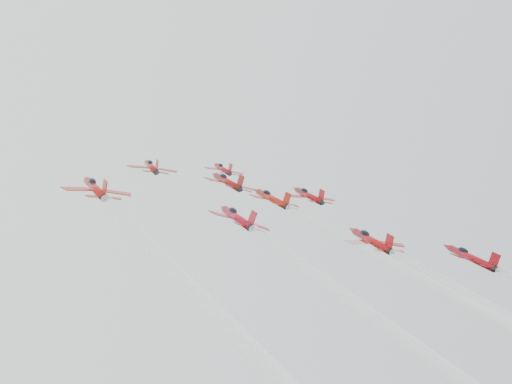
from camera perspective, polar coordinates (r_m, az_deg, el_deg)
name	(u,v)px	position (r m, az deg, el deg)	size (l,w,h in m)	color
jet_lead	(223,169)	(147.62, -2.69, 1.87)	(8.71, 10.95, 7.63)	#A20F19
jet_row2_left	(151,167)	(126.71, -8.38, 2.03)	(9.07, 11.41, 7.95)	maroon
jet_row2_center	(227,181)	(130.71, -2.33, 0.86)	(10.34, 13.00, 9.06)	maroon
jet_row2_right	(308,195)	(140.07, 4.21, -0.26)	(10.13, 12.74, 8.87)	maroon
jet_center	(432,296)	(83.98, 13.93, -8.06)	(9.81, 89.58, 59.95)	#B21F11
jet_rear_farleft	(193,323)	(53.68, -5.03, -10.39)	(9.37, 85.56, 57.26)	#B31811
jet_rear_left	(430,363)	(60.17, 13.73, -13.17)	(9.39, 85.73, 57.37)	#B01021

